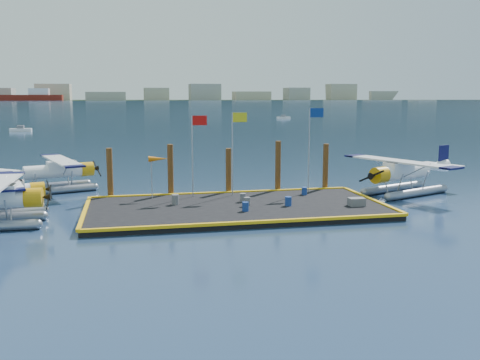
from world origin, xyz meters
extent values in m
plane|color=navy|center=(0.00, 0.00, 0.00)|extent=(4000.00, 4000.00, 0.00)
cube|color=black|center=(0.00, 0.00, 0.20)|extent=(20.00, 10.00, 0.40)
cube|color=black|center=(0.00, 1100.00, -0.05)|extent=(3000.00, 500.00, 0.30)
cube|color=#57140C|center=(-180.00, 860.00, 4.00)|extent=(150.00, 22.00, 10.00)
cube|color=white|center=(-140.00, 860.00, 13.00)|extent=(30.00, 16.00, 12.00)
cube|color=black|center=(0.00, 1400.00, 120.00)|extent=(2200.00, 500.00, 240.00)
cone|color=black|center=(-50.00, 1550.00, 0.00)|extent=(1300.00, 1300.00, 430.00)
cone|color=black|center=(350.00, 1450.00, 0.00)|extent=(1100.00, 1100.00, 360.00)
cone|color=#4B6065|center=(750.00, 2200.00, 0.00)|extent=(1300.00, 1300.00, 560.00)
cone|color=#4B6065|center=(1050.00, 2100.00, 0.00)|extent=(1000.00, 1000.00, 420.00)
cube|color=black|center=(-14.61, -1.30, 2.28)|extent=(1.46, 1.09, 0.57)
cylinder|color=orange|center=(-12.85, -1.30, 1.71)|extent=(1.04, 1.21, 1.20)
cube|color=black|center=(-11.96, -1.30, 1.71)|extent=(0.07, 2.31, 1.17)
cube|color=#0B0B38|center=(-14.91, 3.17, 2.60)|extent=(1.56, 0.94, 0.13)
cube|color=white|center=(-15.00, 2.19, 1.83)|extent=(2.21, 1.51, 0.82)
cube|color=black|center=(-14.74, 2.27, 2.01)|extent=(1.49, 1.27, 0.50)
cylinder|color=orange|center=(-13.25, 2.69, 1.51)|extent=(1.17, 1.27, 1.06)
cube|color=black|center=(-12.50, 2.90, 1.51)|extent=(0.61, 1.97, 1.03)
cube|color=white|center=(-15.00, 2.19, 2.28)|extent=(3.55, 8.28, 0.11)
cube|color=#0B0B38|center=(-16.07, 5.97, 2.28)|extent=(1.54, 1.16, 0.12)
cube|color=#0B0B38|center=(-13.93, -1.59, 2.28)|extent=(1.54, 1.16, 0.12)
cylinder|color=gray|center=(-13.67, 11.54, 0.31)|extent=(6.21, 2.61, 0.61)
cylinder|color=gray|center=(-12.95, 9.41, 0.31)|extent=(6.21, 2.61, 0.61)
cylinder|color=white|center=(-13.11, 10.54, 1.69)|extent=(4.87, 2.59, 1.13)
cube|color=white|center=(-12.53, 10.74, 2.05)|extent=(2.49, 1.79, 0.92)
cube|color=black|center=(-12.24, 10.84, 2.25)|extent=(1.70, 1.48, 0.56)
cylinder|color=orange|center=(-10.59, 11.39, 1.69)|extent=(1.35, 1.45, 1.19)
cube|color=black|center=(-9.77, 11.67, 1.69)|extent=(0.79, 2.18, 1.15)
cube|color=white|center=(-12.53, 10.74, 2.56)|extent=(4.40, 9.22, 0.12)
cube|color=#0B0B38|center=(-13.94, 14.91, 2.56)|extent=(1.75, 1.36, 0.13)
cube|color=#0B0B38|center=(-11.12, 6.57, 2.56)|extent=(1.75, 1.36, 0.13)
cylinder|color=gray|center=(15.02, 2.38, 0.33)|extent=(6.51, 3.15, 0.65)
cylinder|color=gray|center=(14.12, 4.60, 0.33)|extent=(6.51, 3.15, 0.65)
cylinder|color=white|center=(14.37, 3.41, 1.80)|extent=(5.15, 3.02, 1.20)
cube|color=white|center=(13.76, 3.16, 2.18)|extent=(2.67, 2.01, 0.98)
cube|color=black|center=(13.46, 3.04, 2.40)|extent=(1.84, 1.63, 0.60)
cylinder|color=orange|center=(11.74, 2.34, 1.80)|extent=(1.49, 1.58, 1.26)
cube|color=black|center=(10.89, 1.99, 1.80)|extent=(0.97, 2.27, 1.22)
cube|color=white|center=(13.76, 3.16, 2.72)|extent=(5.20, 9.70, 0.13)
cube|color=#0B0B38|center=(15.53, -1.18, 2.72)|extent=(1.88, 1.52, 0.14)
cube|color=#0B0B38|center=(12.00, 7.50, 2.72)|extent=(1.88, 1.52, 0.14)
cube|color=#0B0B38|center=(19.02, 5.29, 2.78)|extent=(1.16, 0.57, 1.85)
cube|color=white|center=(18.91, 5.25, 2.07)|extent=(2.30, 3.80, 0.11)
cylinder|color=#5D5D62|center=(-4.05, 1.21, 0.75)|extent=(0.49, 0.49, 0.69)
cylinder|color=#5D5D62|center=(0.69, -0.33, 0.70)|extent=(0.43, 0.43, 0.61)
cylinder|color=navy|center=(3.46, -0.83, 0.71)|extent=(0.45, 0.45, 0.63)
cylinder|color=navy|center=(0.23, -1.90, 0.70)|extent=(0.43, 0.43, 0.60)
cylinder|color=navy|center=(5.86, 2.84, 0.69)|extent=(0.41, 0.41, 0.58)
cylinder|color=#5D5D62|center=(0.73, 1.19, 0.70)|extent=(0.43, 0.43, 0.60)
cube|color=#5D5D62|center=(8.03, -1.78, 0.67)|extent=(1.09, 0.73, 0.54)
cylinder|color=#9D9EA5|center=(-2.50, 3.80, 3.40)|extent=(0.08, 0.08, 6.00)
cube|color=#BE0E0B|center=(-1.95, 3.80, 6.05)|extent=(1.10, 0.03, 0.70)
cylinder|color=#9D9EA5|center=(0.50, 3.80, 3.50)|extent=(0.08, 0.08, 6.20)
cube|color=gold|center=(1.05, 3.80, 6.25)|extent=(1.10, 0.03, 0.70)
cylinder|color=#9D9EA5|center=(6.50, 3.80, 3.65)|extent=(0.08, 0.08, 6.50)
cube|color=navy|center=(7.05, 3.80, 6.55)|extent=(1.10, 0.03, 0.70)
cylinder|color=#9D9EA5|center=(-5.50, 3.80, 1.90)|extent=(0.07, 0.07, 3.00)
cone|color=#CD670B|center=(-5.00, 3.80, 3.30)|extent=(1.40, 0.44, 0.44)
cylinder|color=#412512|center=(-8.50, 5.40, 2.00)|extent=(0.44, 0.44, 4.00)
cylinder|color=#412512|center=(-4.00, 5.40, 2.10)|extent=(0.44, 0.44, 4.20)
cylinder|color=#412512|center=(0.50, 5.40, 1.90)|extent=(0.44, 0.44, 3.80)
cylinder|color=#412512|center=(4.50, 5.40, 2.15)|extent=(0.44, 0.44, 4.30)
cylinder|color=#412512|center=(8.50, 5.40, 2.00)|extent=(0.44, 0.44, 4.00)
camera|label=1|loc=(-7.16, -35.10, 7.84)|focal=40.00mm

